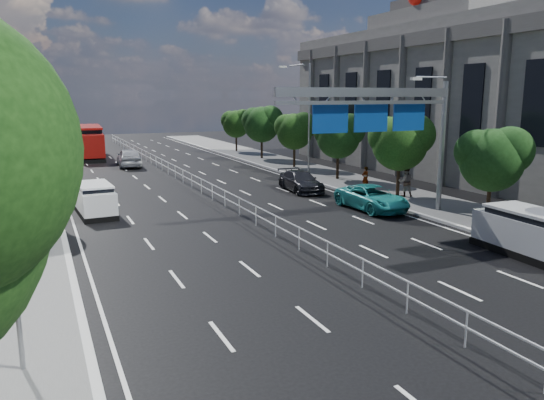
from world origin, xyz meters
TOP-DOWN VIEW (x-y plane):
  - ground at (0.00, 0.00)m, footprint 160.00×160.00m
  - kerb_near at (-9.00, 0.00)m, footprint 0.25×140.00m
  - median_fence at (0.00, 22.50)m, footprint 0.05×85.00m
  - overhead_gantry at (6.74, 10.05)m, footprint 10.24×0.38m
  - streetlight_far at (10.50, 26.00)m, footprint 2.78×2.40m
  - civic_hall at (23.72, 22.00)m, footprint 14.40×36.00m
  - far_tree_c at (11.24, 6.98)m, footprint 3.52×3.28m
  - far_tree_d at (11.25, 14.48)m, footprint 3.85×3.59m
  - far_tree_e at (11.25, 21.98)m, footprint 3.63×3.38m
  - far_tree_f at (11.24, 29.48)m, footprint 3.52×3.28m
  - far_tree_g at (11.25, 36.98)m, footprint 3.96×3.69m
  - far_tree_h at (11.24, 44.48)m, footprint 3.41×3.18m
  - white_minivan at (-7.13, 16.96)m, footprint 1.97×4.13m
  - red_bus at (-4.75, 45.95)m, footprint 3.26×11.20m
  - near_car_silver at (-2.14, 36.72)m, footprint 2.38×5.19m
  - near_car_dark at (-4.82, 55.88)m, footprint 2.38×5.27m
  - silver_minivan at (8.30, 2.00)m, footprint 2.15×4.68m
  - parked_car_teal at (7.50, 12.00)m, footprint 2.46×5.06m
  - parked_car_dark at (6.50, 19.00)m, footprint 2.20×4.81m
  - pedestrian_a at (10.62, 17.34)m, footprint 0.61×0.46m
  - pedestrian_b at (11.38, 13.95)m, footprint 1.13×1.03m

SIDE VIEW (x-z plane):
  - ground at x=0.00m, z-range 0.00..0.00m
  - kerb_near at x=-9.00m, z-range -0.01..0.15m
  - median_fence at x=0.00m, z-range 0.01..1.04m
  - parked_car_dark at x=6.50m, z-range 0.00..1.36m
  - parked_car_teal at x=7.50m, z-range 0.00..1.39m
  - near_car_dark at x=-4.82m, z-range 0.00..1.68m
  - near_car_silver at x=-2.14m, z-range 0.00..1.72m
  - white_minivan at x=-7.13m, z-range -0.02..1.74m
  - pedestrian_a at x=10.62m, z-range 0.14..1.67m
  - silver_minivan at x=8.30m, z-range -0.02..1.89m
  - pedestrian_b at x=11.38m, z-range 0.14..2.02m
  - red_bus at x=-4.75m, z-range 0.07..3.38m
  - far_tree_h at x=11.24m, z-range 0.97..5.88m
  - far_tree_c at x=11.24m, z-range 0.95..5.90m
  - far_tree_f at x=11.24m, z-range 0.98..6.00m
  - far_tree_e at x=11.25m, z-range 0.99..6.12m
  - far_tree_d at x=11.25m, z-range 1.02..6.36m
  - far_tree_g at x=11.25m, z-range 1.03..6.48m
  - streetlight_far at x=10.50m, z-range 0.71..9.71m
  - overhead_gantry at x=6.74m, z-range 1.88..9.33m
  - civic_hall at x=23.72m, z-range -0.91..13.44m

